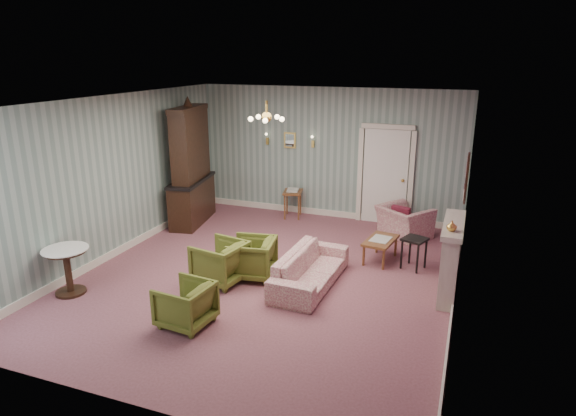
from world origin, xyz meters
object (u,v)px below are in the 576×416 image
at_px(olive_chair_b, 220,260).
at_px(olive_chair_c, 252,256).
at_px(wingback_chair, 404,217).
at_px(dresser, 190,162).
at_px(side_table_black, 414,253).
at_px(fireplace, 450,258).
at_px(sofa_chintz, 310,263).
at_px(coffee_table, 380,250).
at_px(olive_chair_a, 185,302).
at_px(pedestal_table, 68,271).

distance_m(olive_chair_b, olive_chair_c, 0.54).
bearing_deg(olive_chair_b, wingback_chair, 152.39).
xyz_separation_m(olive_chair_b, dresser, (-2.00, 2.50, 0.96)).
relative_size(olive_chair_c, side_table_black, 1.32).
relative_size(wingback_chair, fireplace, 0.69).
height_order(sofa_chintz, fireplace, fireplace).
bearing_deg(olive_chair_c, sofa_chintz, 83.39).
bearing_deg(coffee_table, olive_chair_a, -123.40).
distance_m(dresser, fireplace, 5.80).
relative_size(fireplace, side_table_black, 2.49).
relative_size(wingback_chair, side_table_black, 1.71).
height_order(olive_chair_a, olive_chair_b, olive_chair_b).
xyz_separation_m(dresser, pedestal_table, (0.00, -3.70, -0.97)).
height_order(sofa_chintz, coffee_table, sofa_chintz).
distance_m(olive_chair_a, fireplace, 4.02).
relative_size(olive_chair_a, wingback_chair, 0.71).
bearing_deg(olive_chair_a, pedestal_table, -89.21).
distance_m(wingback_chair, coffee_table, 1.47).
distance_m(olive_chair_c, fireplace, 3.15).
height_order(olive_chair_a, wingback_chair, wingback_chair).
relative_size(sofa_chintz, dresser, 0.71).
relative_size(olive_chair_b, olive_chair_c, 1.03).
xyz_separation_m(sofa_chintz, dresser, (-3.41, 2.10, 0.97)).
xyz_separation_m(coffee_table, side_table_black, (0.60, -0.15, 0.07)).
distance_m(olive_chair_c, wingback_chair, 3.55).
bearing_deg(pedestal_table, coffee_table, 34.71).
relative_size(olive_chair_b, side_table_black, 1.35).
relative_size(olive_chair_c, coffee_table, 0.91).
bearing_deg(coffee_table, sofa_chintz, -122.70).
bearing_deg(coffee_table, dresser, 170.31).
bearing_deg(wingback_chair, fireplace, 150.00).
bearing_deg(sofa_chintz, pedestal_table, 117.35).
bearing_deg(sofa_chintz, olive_chair_a, 148.23).
relative_size(olive_chair_c, wingback_chair, 0.77).
bearing_deg(olive_chair_c, olive_chair_a, -16.76).
bearing_deg(olive_chair_b, olive_chair_c, 140.98).
distance_m(fireplace, pedestal_table, 5.89).
relative_size(olive_chair_a, pedestal_table, 0.91).
distance_m(sofa_chintz, coffee_table, 1.63).
xyz_separation_m(olive_chair_a, wingback_chair, (2.30, 4.60, 0.08)).
bearing_deg(fireplace, wingback_chair, 113.35).
height_order(wingback_chair, side_table_black, wingback_chair).
relative_size(olive_chair_b, pedestal_table, 1.01).
bearing_deg(pedestal_table, side_table_black, 30.01).
xyz_separation_m(sofa_chintz, coffee_table, (0.88, 1.37, -0.16)).
distance_m(olive_chair_c, sofa_chintz, 1.00).
height_order(fireplace, pedestal_table, fireplace).
distance_m(olive_chair_b, dresser, 3.35).
xyz_separation_m(olive_chair_a, sofa_chintz, (1.21, 1.79, 0.03)).
bearing_deg(olive_chair_c, dresser, -141.76).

